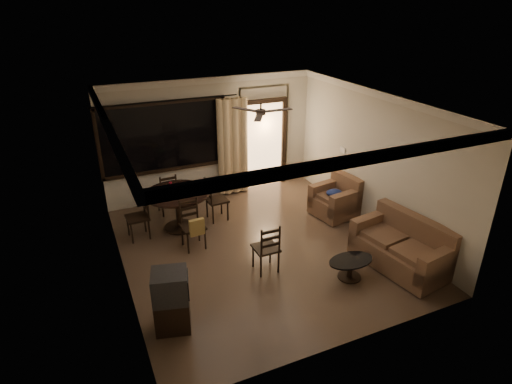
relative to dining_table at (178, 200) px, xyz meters
name	(u,v)px	position (x,y,z in m)	size (l,w,h in m)	color
ground	(260,248)	(1.20, -1.39, -0.64)	(5.50, 5.50, 0.00)	#7F6651
room_shell	(251,128)	(1.80, 0.38, 1.19)	(5.50, 6.70, 5.50)	beige
dining_table	(178,200)	(0.00, 0.00, 0.00)	(1.30, 1.30, 1.03)	black
dining_chair_west	(139,225)	(-0.83, -0.05, -0.36)	(0.45, 0.45, 0.95)	black
dining_chair_east	(217,207)	(0.83, 0.05, -0.36)	(0.45, 0.45, 0.95)	black
dining_chair_south	(194,233)	(0.05, -0.86, -0.34)	(0.45, 0.50, 0.95)	black
dining_chair_north	(168,201)	(-0.05, 0.78, -0.36)	(0.45, 0.45, 0.95)	black
tv_cabinet	(172,300)	(-0.84, -2.84, -0.16)	(0.59, 0.56, 0.95)	black
sofa	(403,248)	(3.27, -2.95, -0.29)	(1.13, 1.79, 0.89)	#472321
armchair	(337,200)	(3.31, -0.82, -0.29)	(0.97, 0.97, 0.85)	#472321
coffee_table	(350,266)	(2.21, -2.88, -0.40)	(0.82, 0.49, 0.36)	black
side_chair	(266,256)	(0.99, -2.10, -0.36)	(0.42, 0.42, 0.94)	black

